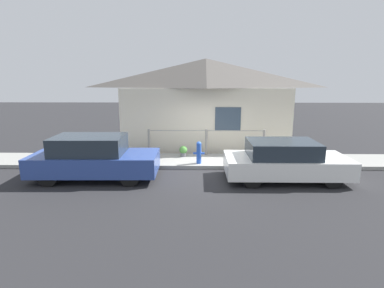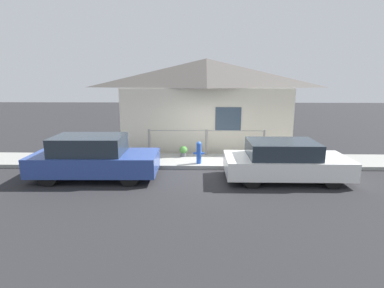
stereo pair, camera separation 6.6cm
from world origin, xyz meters
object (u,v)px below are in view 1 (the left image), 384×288
(car_left, at_px, (94,158))
(car_right, at_px, (285,161))
(fire_hydrant, at_px, (199,152))
(potted_plant_near_hydrant, at_px, (183,151))

(car_left, height_order, car_right, car_left)
(fire_hydrant, distance_m, potted_plant_near_hydrant, 1.20)
(car_left, relative_size, fire_hydrant, 4.92)
(car_right, bearing_deg, fire_hydrant, 153.38)
(car_left, distance_m, car_right, 6.30)
(car_right, xyz_separation_m, potted_plant_near_hydrant, (-3.44, 2.40, -0.27))
(car_right, distance_m, potted_plant_near_hydrant, 4.20)
(car_left, distance_m, potted_plant_near_hydrant, 3.75)
(potted_plant_near_hydrant, bearing_deg, fire_hydrant, -57.67)
(fire_hydrant, height_order, potted_plant_near_hydrant, fire_hydrant)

